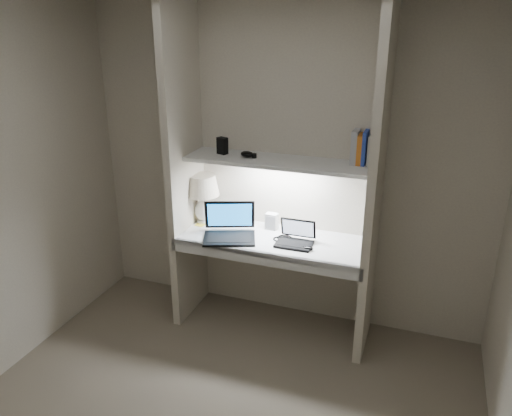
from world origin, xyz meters
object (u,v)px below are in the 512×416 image
at_px(speaker, 272,221).
at_px(book_row, 368,149).
at_px(table_lamp, 202,191).
at_px(laptop_main, 229,229).
at_px(laptop_netbook, 296,238).

bearing_deg(speaker, book_row, 7.97).
bearing_deg(table_lamp, speaker, 5.25).
distance_m(speaker, book_row, 0.95).
bearing_deg(book_row, laptop_main, -163.62).
relative_size(table_lamp, laptop_main, 0.84).
bearing_deg(table_lamp, laptop_main, -31.73).
xyz_separation_m(table_lamp, laptop_main, (0.31, -0.19, -0.21)).
xyz_separation_m(speaker, book_row, (0.70, 0.04, 0.64)).
distance_m(laptop_main, book_row, 1.19).
distance_m(laptop_netbook, speaker, 0.32).
relative_size(table_lamp, laptop_netbook, 1.51).
height_order(table_lamp, book_row, book_row).
xyz_separation_m(laptop_main, speaker, (0.26, 0.25, 0.01)).
relative_size(laptop_netbook, book_row, 1.11).
height_order(laptop_main, book_row, book_row).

